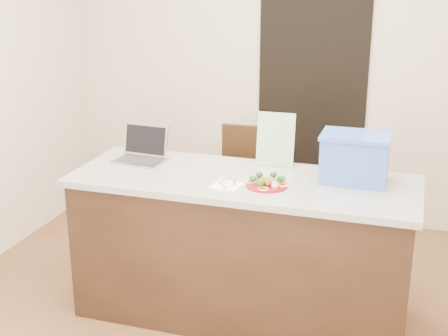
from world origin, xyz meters
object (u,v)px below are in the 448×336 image
(island, at_px, (242,248))
(chair, at_px, (246,183))
(laptop, at_px, (142,151))
(plate, at_px, (267,185))
(napkin, at_px, (227,186))
(yogurt_bottle, at_px, (275,186))
(blue_box, at_px, (355,158))

(island, height_order, chair, chair)
(island, distance_m, chair, 0.95)
(laptop, distance_m, chair, 1.00)
(island, relative_size, laptop, 6.23)
(plate, distance_m, napkin, 0.23)
(plate, relative_size, napkin, 1.53)
(napkin, relative_size, yogurt_bottle, 2.03)
(yogurt_bottle, bearing_deg, laptop, 161.36)
(plate, relative_size, yogurt_bottle, 3.10)
(island, bearing_deg, blue_box, 12.38)
(plate, height_order, laptop, laptop)
(laptop, xyz_separation_m, blue_box, (1.35, -0.01, 0.08))
(laptop, relative_size, chair, 0.34)
(laptop, relative_size, blue_box, 0.84)
(island, xyz_separation_m, plate, (0.17, -0.10, 0.47))
(napkin, bearing_deg, chair, 99.87)
(island, distance_m, laptop, 0.90)
(blue_box, bearing_deg, laptop, 179.52)
(napkin, height_order, chair, chair)
(napkin, relative_size, blue_box, 0.40)
(laptop, distance_m, blue_box, 1.36)
(laptop, bearing_deg, napkin, -20.67)
(yogurt_bottle, xyz_separation_m, laptop, (-0.95, 0.32, 0.03))
(chair, bearing_deg, island, -77.82)
(chair, bearing_deg, napkin, -82.40)
(plate, bearing_deg, island, 150.29)
(island, bearing_deg, chair, 104.45)
(island, distance_m, yogurt_bottle, 0.57)
(island, xyz_separation_m, laptop, (-0.72, 0.15, 0.52))
(blue_box, bearing_deg, island, -167.58)
(yogurt_bottle, height_order, chair, yogurt_bottle)
(blue_box, distance_m, chair, 1.27)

